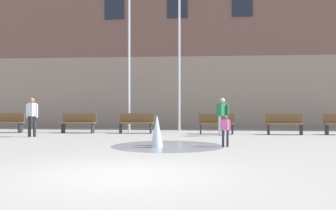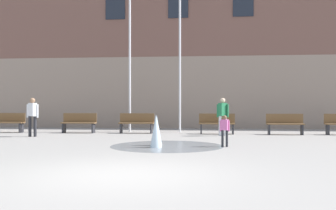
# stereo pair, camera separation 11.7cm
# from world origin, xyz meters

# --- Properties ---
(ground_plane) EXTENTS (100.00, 100.00, 0.00)m
(ground_plane) POSITION_xyz_m (0.00, 0.00, 0.00)
(ground_plane) COLOR gray
(library_building) EXTENTS (36.00, 6.05, 8.75)m
(library_building) POSITION_xyz_m (0.00, 17.09, 4.38)
(library_building) COLOR gray
(library_building) RESTS_ON ground
(splash_fountain) EXTENTS (3.60, 3.60, 1.01)m
(splash_fountain) POSITION_xyz_m (0.11, 4.99, 0.36)
(splash_fountain) COLOR gray
(splash_fountain) RESTS_ON ground
(park_bench_far_left) EXTENTS (1.60, 0.44, 0.91)m
(park_bench_far_left) POSITION_xyz_m (-7.74, 10.25, 0.48)
(park_bench_far_left) COLOR #28282D
(park_bench_far_left) RESTS_ON ground
(park_bench_left_of_flagpoles) EXTENTS (1.60, 0.44, 0.91)m
(park_bench_left_of_flagpoles) POSITION_xyz_m (-4.32, 10.34, 0.48)
(park_bench_left_of_flagpoles) COLOR #28282D
(park_bench_left_of_flagpoles) RESTS_ON ground
(park_bench_under_left_flagpole) EXTENTS (1.60, 0.44, 0.91)m
(park_bench_under_left_flagpole) POSITION_xyz_m (-1.63, 10.41, 0.48)
(park_bench_under_left_flagpole) COLOR #28282D
(park_bench_under_left_flagpole) RESTS_ON ground
(park_bench_under_right_flagpole) EXTENTS (1.60, 0.44, 0.91)m
(park_bench_under_right_flagpole) POSITION_xyz_m (2.03, 10.33, 0.48)
(park_bench_under_right_flagpole) COLOR #28282D
(park_bench_under_right_flagpole) RESTS_ON ground
(park_bench_near_trashcan) EXTENTS (1.60, 0.44, 0.91)m
(park_bench_near_trashcan) POSITION_xyz_m (4.98, 10.27, 0.48)
(park_bench_near_trashcan) COLOR #28282D
(park_bench_near_trashcan) RESTS_ON ground
(teen_by_trashcan) EXTENTS (0.50, 0.35, 1.59)m
(teen_by_trashcan) POSITION_xyz_m (-5.52, 8.09, 0.93)
(teen_by_trashcan) COLOR #28282D
(teen_by_trashcan) RESTS_ON ground
(adult_near_bench) EXTENTS (0.50, 0.38, 1.59)m
(adult_near_bench) POSITION_xyz_m (2.25, 9.31, 0.93)
(adult_near_bench) COLOR silver
(adult_near_bench) RESTS_ON ground
(child_running) EXTENTS (0.31, 0.20, 0.99)m
(child_running) POSITION_xyz_m (2.16, 5.06, 0.58)
(child_running) COLOR #28282D
(child_running) RESTS_ON ground
(flagpole_left) EXTENTS (0.80, 0.10, 8.08)m
(flagpole_left) POSITION_xyz_m (-2.10, 11.33, 4.29)
(flagpole_left) COLOR silver
(flagpole_left) RESTS_ON ground
(flagpole_right) EXTENTS (0.80, 0.10, 7.36)m
(flagpole_right) POSITION_xyz_m (0.33, 11.33, 3.92)
(flagpole_right) COLOR silver
(flagpole_right) RESTS_ON ground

